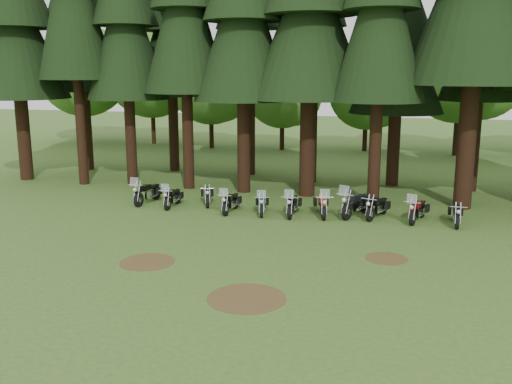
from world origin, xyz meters
TOP-DOWN VIEW (x-y plane):
  - ground at (0.00, 0.00)m, footprint 120.00×120.00m
  - pine_front_0 at (-16.20, 9.28)m, footprint 5.49×5.49m
  - pine_front_2 at (-9.78, 9.82)m, footprint 4.32×4.32m
  - pine_back_1 at (-9.26, 14.35)m, footprint 4.52×4.52m
  - pine_back_2 at (-4.38, 14.40)m, footprint 4.85×4.85m
  - pine_back_3 at (-0.37, 12.94)m, footprint 4.35×4.35m
  - pine_back_4 at (4.04, 13.25)m, footprint 4.94×4.94m
  - decid_0 at (-22.10, 25.26)m, footprint 8.00×7.78m
  - decid_1 at (-15.99, 25.76)m, footprint 7.91×7.69m
  - decid_2 at (-10.43, 24.78)m, footprint 6.72×6.53m
  - decid_3 at (-4.71, 25.13)m, footprint 6.12×5.95m
  - decid_4 at (1.58, 26.32)m, footprint 5.93×5.76m
  - decid_5 at (8.29, 25.71)m, footprint 8.45×8.21m
  - dirt_patch_0 at (-3.00, -2.00)m, footprint 1.80×1.80m
  - dirt_patch_1 at (4.50, 0.50)m, footprint 1.40×1.40m
  - dirt_patch_2 at (1.00, -4.00)m, footprint 2.20×2.20m
  - motorcycle_0 at (-6.80, 5.67)m, footprint 0.50×2.26m
  - motorcycle_1 at (-5.37, 5.33)m, footprint 0.43×2.00m
  - motorcycle_2 at (-4.01, 6.21)m, footprint 0.85×1.90m
  - motorcycle_3 at (-2.50, 5.10)m, footprint 0.38×2.02m
  - motorcycle_4 at (-1.09, 5.20)m, footprint 0.72×1.99m
  - motorcycle_5 at (0.24, 5.30)m, footprint 0.45×2.14m
  - motorcycle_6 at (1.48, 5.59)m, footprint 0.82×2.18m
  - motorcycle_7 at (2.88, 5.91)m, footprint 1.13×2.37m
  - motorcycle_8 at (3.78, 5.89)m, footprint 0.76×2.03m
  - motorcycle_9 at (5.43, 5.73)m, footprint 0.78×2.14m
  - motorcycle_10 at (6.94, 5.64)m, footprint 0.28×1.98m

SIDE VIEW (x-z plane):
  - ground at x=0.00m, z-range 0.00..0.00m
  - dirt_patch_0 at x=-3.00m, z-range 0.00..0.01m
  - dirt_patch_1 at x=4.50m, z-range 0.00..0.01m
  - dirt_patch_2 at x=1.00m, z-range 0.00..0.01m
  - motorcycle_10 at x=6.94m, z-range 0.01..0.81m
  - motorcycle_2 at x=-4.01m, z-range 0.01..0.82m
  - motorcycle_1 at x=-5.37m, z-range -0.21..1.05m
  - motorcycle_4 at x=-1.09m, z-range -0.21..1.05m
  - motorcycle_3 at x=-2.50m, z-range -0.21..1.06m
  - motorcycle_8 at x=3.78m, z-range 0.01..0.86m
  - motorcycle_5 at x=0.24m, z-range -0.22..1.12m
  - motorcycle_9 at x=5.43m, z-range -0.22..1.13m
  - motorcycle_6 at x=1.48m, z-range -0.23..1.15m
  - motorcycle_0 at x=-6.80m, z-range -0.24..1.18m
  - motorcycle_7 at x=2.88m, z-range -0.25..1.27m
  - decid_4 at x=1.58m, z-range 0.67..8.07m
  - decid_3 at x=-4.71m, z-range 0.69..8.34m
  - decid_2 at x=-10.43m, z-range 0.76..9.15m
  - decid_1 at x=-15.99m, z-range 0.89..10.77m
  - decid_0 at x=-22.10m, z-range 0.90..10.90m
  - decid_5 at x=8.29m, z-range 0.95..11.51m
  - pine_back_4 at x=4.04m, z-range 1.36..15.14m
  - pine_front_0 at x=-16.20m, z-range 1.60..17.77m
  - pine_back_3 at x=-0.37m, z-range 1.60..17.80m
  - pine_back_1 at x=-9.26m, z-range 1.60..17.82m
  - pine_front_2 at x=-9.78m, z-range 1.60..17.82m
  - pine_back_2 at x=-4.38m, z-range 1.61..17.91m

